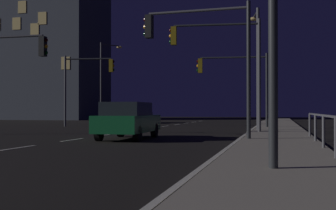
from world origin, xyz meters
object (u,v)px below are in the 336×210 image
Objects in this scene: traffic_light_near_right at (220,52)px; traffic_light_mid_right at (87,77)px; building_distant at (42,55)px; street_lamp_across_street at (257,56)px; car at (128,120)px; car_oncoming at (137,114)px; traffic_light_mid_left at (201,43)px; street_lamp_far_end at (105,75)px; traffic_light_near_left at (234,74)px.

traffic_light_near_right is 13.67m from traffic_light_mid_right.
building_distant is at bearing 131.60° from traffic_light_near_right.
street_lamp_across_street is 0.39× the size of building_distant.
car_oncoming is at bearing 106.63° from car.
street_lamp_across_street is (1.88, 7.78, 0.31)m from traffic_light_mid_left.
building_distant reaches higher than traffic_light_mid_left.
traffic_light_near_right is at bearing -126.09° from street_lamp_across_street.
car is 0.26× the size of building_distant.
traffic_light_mid_left is at bearing -50.99° from traffic_light_mid_right.
traffic_light_near_right is 21.43m from street_lamp_far_end.
traffic_light_near_left is at bearing 111.34° from street_lamp_across_street.
car_oncoming is 14.84m from traffic_light_near_left.
traffic_light_near_left reaches higher than car_oncoming.
traffic_light_near_right is 41.77m from building_distant.
traffic_light_near_right is 1.19× the size of traffic_light_near_left.
traffic_light_mid_right reaches higher than traffic_light_near_left.
traffic_light_mid_right is 11.17m from traffic_light_near_left.
car_oncoming is 20.26m from traffic_light_near_right.
building_distant is (-29.35, 28.65, 4.30)m from street_lamp_across_street.
traffic_light_near_right reaches higher than car_oncoming.
traffic_light_near_right reaches higher than traffic_light_near_left.
traffic_light_near_right reaches higher than car.
street_lamp_far_end is (-13.11, 16.94, 0.37)m from traffic_light_near_right.
traffic_light_near_left is (3.40, 11.66, 2.76)m from car.
car_oncoming is at bearing 83.52° from traffic_light_mid_right.
building_distant reaches higher than car.
car is 1.01× the size of car_oncoming.
car and car_oncoming have the same top height.
car is 0.83× the size of traffic_light_mid_left.
traffic_light_near_right is 5.37m from traffic_light_mid_left.
traffic_light_near_left is at bearing -6.90° from traffic_light_mid_right.
car is 4.49m from traffic_light_mid_left.
car_oncoming is 4.93m from street_lamp_far_end.
traffic_light_mid_left is 45.86m from building_distant.
traffic_light_mid_right is 0.31× the size of building_distant.
car is 23.20m from car_oncoming.
traffic_light_near_left is at bearing -46.47° from car_oncoming.
traffic_light_mid_left is 12.11m from traffic_light_near_left.
traffic_light_near_right is 3.00m from street_lamp_across_street.
building_distant is at bearing 142.03° from car_oncoming.
street_lamp_across_street reaches higher than traffic_light_mid_left.
car is 15.38m from traffic_light_mid_right.
traffic_light_near_right is at bearing 88.76° from traffic_light_mid_left.
street_lamp_across_street reaches higher than traffic_light_near_right.
street_lamp_far_end is at bearing -44.30° from building_distant.
traffic_light_mid_right reaches higher than car.
traffic_light_mid_right is at bearing 129.01° from traffic_light_mid_left.
traffic_light_mid_right is at bearing 143.71° from traffic_light_near_right.
traffic_light_mid_right is 0.79× the size of street_lamp_across_street.
street_lamp_across_street reaches higher than traffic_light_near_left.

